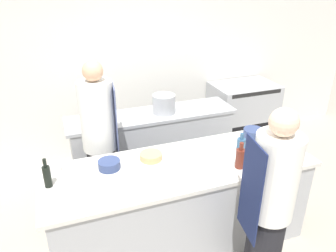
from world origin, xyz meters
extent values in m
plane|color=#A89E8E|center=(0.00, 0.00, 0.00)|extent=(16.00, 16.00, 0.00)
cube|color=silver|center=(0.00, 2.13, 1.40)|extent=(8.00, 0.06, 2.80)
cube|color=#A8AAAF|center=(0.00, 0.00, 0.44)|extent=(2.49, 0.84, 0.88)
cube|color=silver|center=(0.00, 0.00, 0.90)|extent=(2.59, 0.88, 0.04)
cube|color=#A8AAAF|center=(0.12, 1.27, 0.44)|extent=(2.11, 0.53, 0.88)
cube|color=#A8AAAF|center=(0.12, 1.27, 0.90)|extent=(2.20, 0.55, 0.04)
cube|color=#A8AAAF|center=(1.79, 1.74, 0.49)|extent=(0.99, 0.69, 0.99)
cube|color=black|center=(1.79, 1.40, 0.27)|extent=(0.80, 0.01, 0.35)
cube|color=black|center=(1.79, 1.40, 0.95)|extent=(0.85, 0.01, 0.06)
cylinder|color=black|center=(0.47, -0.76, 0.40)|extent=(0.31, 0.31, 0.80)
cylinder|color=white|center=(0.47, -0.76, 1.15)|extent=(0.36, 0.36, 0.72)
cube|color=#19234C|center=(0.29, -0.73, 1.05)|extent=(0.07, 0.34, 0.83)
sphere|color=beige|center=(0.47, -0.76, 1.62)|extent=(0.22, 0.22, 0.22)
cylinder|color=black|center=(-0.64, 0.76, 0.41)|extent=(0.31, 0.31, 0.83)
cylinder|color=silver|center=(-0.64, 0.76, 1.21)|extent=(0.36, 0.36, 0.76)
cube|color=#4C567F|center=(-0.46, 0.74, 1.10)|extent=(0.05, 0.35, 0.88)
sphere|color=tan|center=(-0.64, 0.76, 1.70)|extent=(0.21, 0.21, 0.21)
cylinder|color=silver|center=(1.02, -0.08, 1.03)|extent=(0.09, 0.09, 0.21)
cylinder|color=silver|center=(1.02, -0.08, 1.17)|extent=(0.04, 0.04, 0.08)
cylinder|color=#B2A84C|center=(0.91, 0.02, 1.00)|extent=(0.07, 0.07, 0.15)
cylinder|color=#B2A84C|center=(0.91, 0.02, 1.10)|extent=(0.03, 0.03, 0.06)
cylinder|color=#2D5175|center=(0.65, 0.00, 1.00)|extent=(0.09, 0.09, 0.16)
cylinder|color=#2D5175|center=(0.65, 0.00, 1.11)|extent=(0.04, 0.04, 0.06)
cylinder|color=#19471E|center=(1.13, 0.10, 0.99)|extent=(0.07, 0.07, 0.14)
cylinder|color=#19471E|center=(1.13, 0.10, 1.09)|extent=(0.03, 0.03, 0.06)
cylinder|color=black|center=(-1.19, 0.06, 1.02)|extent=(0.07, 0.07, 0.19)
cylinder|color=black|center=(-1.19, 0.06, 1.16)|extent=(0.03, 0.03, 0.08)
cylinder|color=#5B2319|center=(0.50, -0.24, 1.02)|extent=(0.09, 0.09, 0.19)
cylinder|color=#5B2319|center=(0.50, -0.24, 1.15)|extent=(0.04, 0.04, 0.07)
cylinder|color=white|center=(-0.12, -0.15, 0.96)|extent=(0.23, 0.23, 0.08)
cylinder|color=navy|center=(0.98, 0.27, 0.97)|extent=(0.22, 0.22, 0.09)
cylinder|color=tan|center=(-0.24, 0.19, 0.96)|extent=(0.22, 0.22, 0.06)
cylinder|color=navy|center=(-0.65, 0.16, 0.96)|extent=(0.21, 0.21, 0.08)
cylinder|color=white|center=(-1.13, 0.28, 0.96)|extent=(0.10, 0.10, 0.08)
cube|color=white|center=(0.13, 0.14, 0.93)|extent=(0.44, 0.22, 0.01)
cylinder|color=#A8AAAF|center=(0.27, 1.25, 1.04)|extent=(0.30, 0.30, 0.24)
camera|label=1|loc=(-1.02, -2.46, 2.59)|focal=35.00mm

